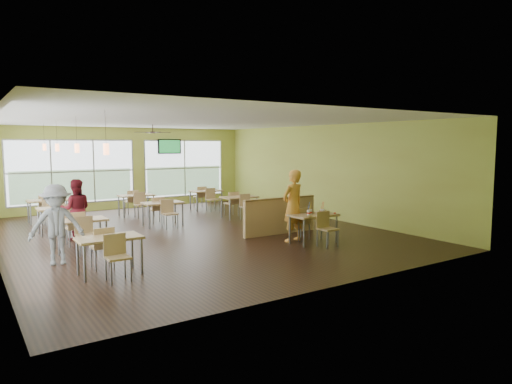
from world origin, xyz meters
TOP-DOWN VIEW (x-y plane):
  - room at (0.00, 0.00)m, footprint 12.00×12.04m
  - window_bays at (-2.65, 3.08)m, footprint 9.24×10.24m
  - main_table at (2.00, -3.00)m, footprint 1.22×1.52m
  - half_wall_divider at (2.00, -1.55)m, footprint 2.40×0.14m
  - dining_tables at (-1.05, 1.71)m, footprint 6.92×8.72m
  - pendant_lights at (-3.20, 0.68)m, footprint 0.11×7.31m
  - ceiling_fan at (-0.00, 3.00)m, footprint 1.25×1.25m
  - tv_backwall at (1.80, 5.90)m, footprint 1.00×0.07m
  - man_plaid at (1.69, -2.55)m, footprint 0.76×0.58m
  - patron_maroon at (-3.02, 0.80)m, footprint 0.90×0.77m
  - patron_grey at (-3.91, -1.62)m, footprint 1.20×0.82m
  - cup_blue at (1.74, -3.12)m, footprint 0.10×0.10m
  - cup_yellow at (1.86, -3.05)m, footprint 0.10×0.10m
  - cup_red_near at (2.19, -3.11)m, footprint 0.10×0.10m
  - cup_red_far at (2.22, -3.13)m, footprint 0.09×0.09m
  - food_basket at (2.35, -3.00)m, footprint 0.26×0.26m
  - ketchup_cup at (2.55, -3.21)m, footprint 0.06×0.06m
  - wrapper_left at (1.61, -3.30)m, footprint 0.19×0.18m
  - wrapper_mid at (2.06, -2.84)m, footprint 0.21×0.19m
  - wrapper_right at (2.20, -3.28)m, footprint 0.14×0.13m

SIDE VIEW (x-z plane):
  - half_wall_divider at x=2.00m, z-range 0.00..1.04m
  - dining_tables at x=-1.05m, z-range 0.20..1.07m
  - main_table at x=2.00m, z-range 0.20..1.07m
  - ketchup_cup at x=2.55m, z-range 0.75..0.77m
  - wrapper_right at x=2.20m, z-range 0.75..0.78m
  - wrapper_left at x=1.61m, z-range 0.75..0.79m
  - wrapper_mid at x=2.06m, z-range 0.75..0.80m
  - food_basket at x=2.35m, z-range 0.75..0.81m
  - patron_maroon at x=-3.02m, z-range 0.00..1.63m
  - cup_red_far at x=2.22m, z-range 0.65..0.99m
  - cup_red_near at x=2.19m, z-range 0.65..1.00m
  - cup_yellow at x=1.86m, z-range 0.64..1.01m
  - cup_blue at x=1.74m, z-range 0.64..1.01m
  - patron_grey at x=-3.91m, z-range 0.00..1.71m
  - man_plaid at x=1.69m, z-range 0.00..1.89m
  - window_bays at x=-2.65m, z-range 0.29..2.66m
  - room at x=0.00m, z-range 0.00..3.20m
  - tv_backwall at x=1.80m, z-range 2.15..2.75m
  - pendant_lights at x=-3.20m, z-range 2.02..2.88m
  - ceiling_fan at x=0.00m, z-range 2.80..3.09m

